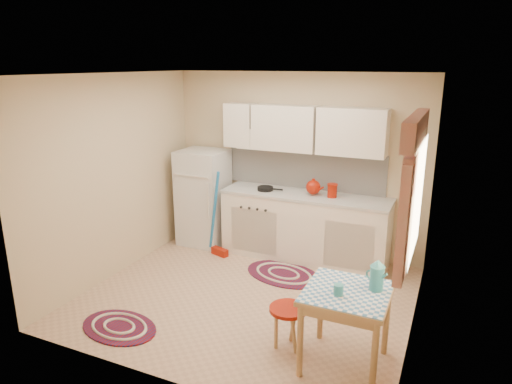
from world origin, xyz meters
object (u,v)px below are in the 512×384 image
at_px(base_cabinets, 305,228).
at_px(table, 345,328).
at_px(fridge, 204,197).
at_px(stool, 288,327).

relative_size(base_cabinets, table, 3.12).
bearing_deg(base_cabinets, fridge, -178.15).
distance_m(fridge, base_cabinets, 1.57).
xyz_separation_m(table, stool, (-0.54, 0.03, -0.15)).
bearing_deg(fridge, table, -37.71).
distance_m(fridge, table, 3.31).
distance_m(base_cabinets, stool, 2.11).
xyz_separation_m(fridge, base_cabinets, (1.55, 0.05, -0.26)).
relative_size(base_cabinets, stool, 5.36).
relative_size(fridge, table, 1.94).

